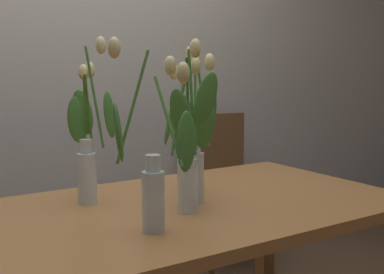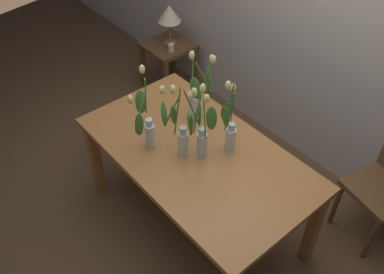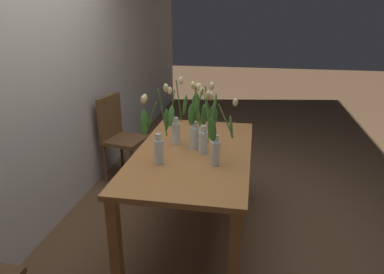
{
  "view_description": "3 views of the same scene",
  "coord_description": "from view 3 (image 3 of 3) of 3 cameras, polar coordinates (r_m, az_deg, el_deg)",
  "views": [
    {
      "loc": [
        -0.93,
        -1.48,
        1.23
      ],
      "look_at": [
        0.08,
        0.06,
        0.97
      ],
      "focal_mm": 47.81,
      "sensor_mm": 36.0,
      "label": 1
    },
    {
      "loc": [
        1.47,
        -1.28,
        2.66
      ],
      "look_at": [
        0.02,
        -0.06,
        0.91
      ],
      "focal_mm": 39.25,
      "sensor_mm": 36.0,
      "label": 2
    },
    {
      "loc": [
        -2.56,
        -0.44,
        1.81
      ],
      "look_at": [
        -0.07,
        -0.0,
        0.88
      ],
      "focal_mm": 33.23,
      "sensor_mm": 36.0,
      "label": 3
    }
  ],
  "objects": [
    {
      "name": "tulip_vase_0",
      "position": [
        2.56,
        -5.82,
        0.13
      ],
      "size": [
        0.15,
        0.22,
        0.58
      ],
      "color": "silver",
      "rests_on": "dining_table"
    },
    {
      "name": "dining_table",
      "position": [
        2.85,
        0.19,
        -4.01
      ],
      "size": [
        1.6,
        0.9,
        0.74
      ],
      "color": "#B7753D",
      "rests_on": "ground"
    },
    {
      "name": "tulip_vase_1",
      "position": [
        2.79,
        0.84,
        2.03
      ],
      "size": [
        0.16,
        0.16,
        0.54
      ],
      "color": "silver",
      "rests_on": "dining_table"
    },
    {
      "name": "tulip_vase_3",
      "position": [
        2.69,
        2.0,
        1.53
      ],
      "size": [
        0.21,
        0.25,
        0.57
      ],
      "color": "silver",
      "rests_on": "dining_table"
    },
    {
      "name": "tulip_vase_4",
      "position": [
        2.9,
        -2.52,
        2.09
      ],
      "size": [
        0.18,
        0.17,
        0.57
      ],
      "color": "silver",
      "rests_on": "dining_table"
    },
    {
      "name": "tulip_vase_2",
      "position": [
        2.51,
        4.09,
        -0.95
      ],
      "size": [
        0.23,
        0.21,
        0.57
      ],
      "color": "silver",
      "rests_on": "dining_table"
    },
    {
      "name": "room_wall_rear",
      "position": [
        3.11,
        -23.58,
        9.89
      ],
      "size": [
        9.0,
        0.1,
        2.7
      ],
      "primitive_type": "cube",
      "color": "beige",
      "rests_on": "ground"
    },
    {
      "name": "ground_plane",
      "position": [
        3.17,
        0.18,
        -14.77
      ],
      "size": [
        18.0,
        18.0,
        0.0
      ],
      "primitive_type": "plane",
      "color": "brown"
    },
    {
      "name": "dining_chair",
      "position": [
        3.96,
        -11.67,
        0.66
      ],
      "size": [
        0.47,
        0.47,
        0.93
      ],
      "color": "brown",
      "rests_on": "ground"
    }
  ]
}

